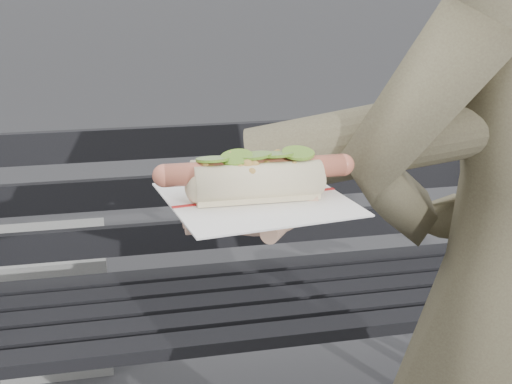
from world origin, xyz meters
TOP-DOWN VIEW (x-y plane):
  - park_bench at (0.07, 0.94)m, footprint 1.50×0.44m
  - held_hotdog at (0.10, 0.09)m, footprint 0.63×0.30m

SIDE VIEW (x-z plane):
  - park_bench at x=0.07m, z-range 0.08..0.96m
  - held_hotdog at x=0.10m, z-range 0.96..1.15m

